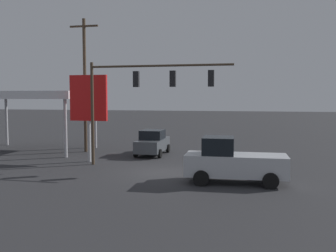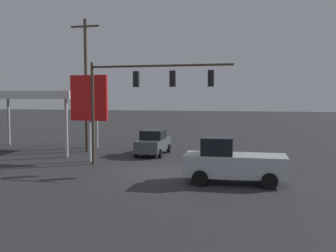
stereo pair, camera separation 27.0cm
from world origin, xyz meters
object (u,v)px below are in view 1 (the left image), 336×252
object	(u,v)px
traffic_signal_assembly	(144,88)
price_sign	(89,101)
pickup_parked	(233,162)
utility_pole	(85,82)
sedan_waiting	(153,143)

from	to	relation	value
traffic_signal_assembly	price_sign	xyz separation A→B (m)	(4.21, -0.93, -0.86)
traffic_signal_assembly	pickup_parked	bearing A→B (deg)	149.45
utility_pole	sedan_waiting	bearing A→B (deg)	176.49
price_sign	sedan_waiting	world-z (taller)	price_sign
pickup_parked	sedan_waiting	distance (m)	10.60
traffic_signal_assembly	utility_pole	xyz separation A→B (m)	(6.49, -5.28, 0.59)
pickup_parked	sedan_waiting	bearing A→B (deg)	-53.59
utility_pole	price_sign	size ratio (longest dim) A/B	1.80
pickup_parked	sedan_waiting	world-z (taller)	pickup_parked
traffic_signal_assembly	sedan_waiting	bearing A→B (deg)	-81.40
traffic_signal_assembly	utility_pole	world-z (taller)	utility_pole
utility_pole	price_sign	world-z (taller)	utility_pole
pickup_parked	price_sign	bearing A→B (deg)	-25.14
traffic_signal_assembly	utility_pole	size ratio (longest dim) A/B	0.86
price_sign	sedan_waiting	bearing A→B (deg)	-130.85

